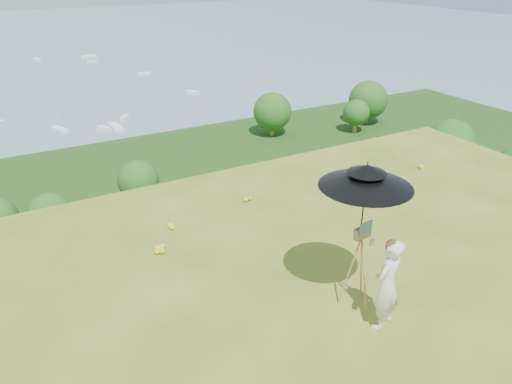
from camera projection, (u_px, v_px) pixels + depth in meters
ground at (447, 314)px, 7.83m from camera, size 14.00×14.00×0.00m
forest_slope at (108, 349)px, 47.77m from camera, size 140.00×56.00×22.00m
shoreline_tier at (51, 232)px, 82.23m from camera, size 170.00×28.00×8.00m
slope_trees at (86, 221)px, 41.78m from camera, size 110.00×50.00×6.00m
harbor_town at (43, 196)px, 79.45m from camera, size 110.00×22.00×5.00m
wildflowers at (436, 302)px, 8.00m from camera, size 10.00×10.50×0.12m
painter at (387, 285)px, 7.28m from camera, size 0.63×0.52×1.50m
field_easel at (359, 264)px, 7.75m from camera, size 0.63×0.63×1.53m
sun_umbrella at (364, 200)px, 7.30m from camera, size 1.70×1.70×1.21m
painter_cap at (393, 243)px, 6.98m from camera, size 0.22×0.25×0.10m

